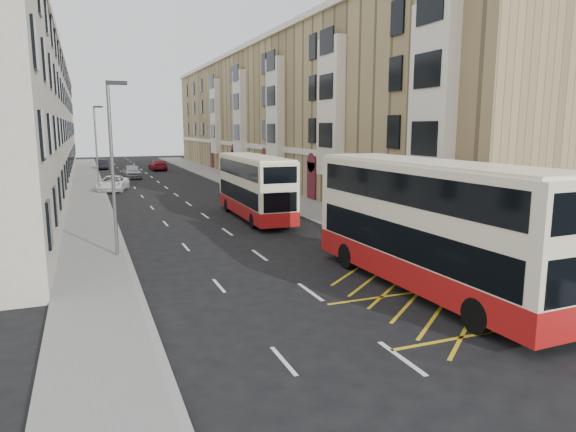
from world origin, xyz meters
name	(u,v)px	position (x,y,z in m)	size (l,w,h in m)	color
ground	(364,331)	(0.00, 0.00, 0.00)	(200.00, 200.00, 0.00)	black
pavement_right	(274,195)	(8.00, 30.00, 0.07)	(4.00, 120.00, 0.15)	slate
pavement_left	(88,205)	(-7.50, 30.00, 0.07)	(3.00, 120.00, 0.15)	slate
kerb_right	(252,196)	(6.00, 30.00, 0.07)	(0.25, 120.00, 0.15)	gray
kerb_left	(109,204)	(-6.00, 30.00, 0.07)	(0.25, 120.00, 0.15)	gray
road_markings	(159,183)	(0.00, 45.00, 0.01)	(10.00, 110.00, 0.01)	silver
terrace_right	(283,115)	(14.88, 45.38, 7.52)	(10.75, 79.00, 15.25)	tan
terrace_left	(19,123)	(-13.43, 45.50, 6.52)	(9.18, 79.00, 13.25)	beige
guard_railing	(422,246)	(6.25, 5.75, 0.86)	(0.06, 6.56, 1.01)	red
street_lamp_near	(113,159)	(-6.35, 12.00, 4.64)	(0.93, 0.18, 8.00)	slate
street_lamp_far	(96,142)	(-6.35, 42.00, 4.64)	(0.93, 0.18, 8.00)	slate
double_decker_front	(430,226)	(4.19, 2.54, 2.48)	(3.13, 12.29, 4.87)	#FFF2C7
double_decker_rear	(254,187)	(2.89, 19.68, 2.14)	(2.69, 10.60, 4.21)	#FFF2C7
pedestrian_near	(562,288)	(6.42, -1.38, 1.01)	(0.63, 0.41, 1.72)	black
pedestrian_far	(426,237)	(7.43, 7.08, 0.92)	(0.90, 0.37, 1.53)	black
white_van	(113,183)	(-5.20, 39.09, 0.72)	(2.40, 5.21, 1.45)	white
car_silver	(132,172)	(-2.36, 51.35, 0.80)	(1.90, 4.72, 1.61)	#AAACB2
car_dark	(102,164)	(-5.20, 66.97, 0.69)	(1.45, 4.17, 1.37)	black
car_red	(158,165)	(2.10, 62.02, 0.75)	(2.11, 5.19, 1.51)	maroon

